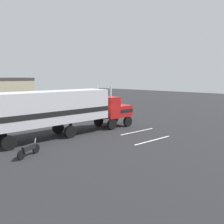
# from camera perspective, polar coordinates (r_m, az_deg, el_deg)

# --- Properties ---
(ground_plane) EXTENTS (120.00, 120.00, 0.00)m
(ground_plane) POSITION_cam_1_polar(r_m,az_deg,el_deg) (25.07, -1.05, -3.78)
(ground_plane) COLOR #232326
(lane_stripe_near) EXTENTS (4.38, 0.81, 0.01)m
(lane_stripe_near) POSITION_cam_1_polar(r_m,az_deg,el_deg) (23.32, 6.22, -4.77)
(lane_stripe_near) COLOR silver
(lane_stripe_near) RESTS_ON ground_plane
(lane_stripe_mid) EXTENTS (4.38, 0.78, 0.01)m
(lane_stripe_mid) POSITION_cam_1_polar(r_m,az_deg,el_deg) (20.40, 9.97, -6.82)
(lane_stripe_mid) COLOR silver
(lane_stripe_mid) RESTS_ON ground_plane
(semi_truck) EXTENTS (14.35, 4.07, 4.50)m
(semi_truck) POSITION_cam_1_polar(r_m,az_deg,el_deg) (21.70, -11.56, 0.86)
(semi_truck) COLOR #B21919
(semi_truck) RESTS_ON ground_plane
(person_bystander) EXTENTS (0.42, 0.48, 1.63)m
(person_bystander) POSITION_cam_1_polar(r_m,az_deg,el_deg) (24.96, -10.10, -1.87)
(person_bystander) COLOR black
(person_bystander) RESTS_ON ground_plane
(motorcycle) EXTENTS (2.01, 0.83, 1.12)m
(motorcycle) POSITION_cam_1_polar(r_m,az_deg,el_deg) (17.09, -19.63, -8.62)
(motorcycle) COLOR black
(motorcycle) RESTS_ON ground_plane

